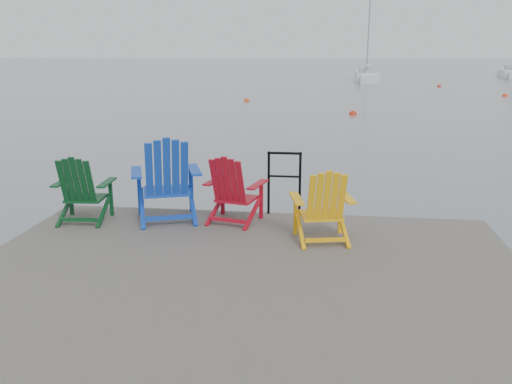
# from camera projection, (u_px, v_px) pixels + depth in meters

# --- Properties ---
(ground) EXTENTS (400.00, 400.00, 0.00)m
(ground) POSITION_uv_depth(u_px,v_px,m) (240.00, 329.00, 5.52)
(ground) COLOR slate
(ground) RESTS_ON ground
(dock) EXTENTS (6.00, 5.00, 1.40)m
(dock) POSITION_uv_depth(u_px,v_px,m) (240.00, 298.00, 5.43)
(dock) COLOR #2B2926
(dock) RESTS_ON ground
(handrail) EXTENTS (0.48, 0.04, 0.90)m
(handrail) POSITION_uv_depth(u_px,v_px,m) (284.00, 177.00, 7.58)
(handrail) COLOR black
(handrail) RESTS_ON dock
(chair_green) EXTENTS (0.77, 0.72, 0.92)m
(chair_green) POSITION_uv_depth(u_px,v_px,m) (82.00, 189.00, 7.26)
(chair_green) COLOR #0A3919
(chair_green) RESTS_ON dock
(chair_blue) EXTENTS (1.10, 1.05, 1.16)m
(chair_blue) POSITION_uv_depth(u_px,v_px,m) (166.00, 179.00, 7.28)
(chair_blue) COLOR #103AAD
(chair_blue) RESTS_ON dock
(chair_red) EXTENTS (0.84, 0.80, 0.92)m
(chair_red) POSITION_uv_depth(u_px,v_px,m) (233.00, 189.00, 7.23)
(chair_red) COLOR #A10B1C
(chair_red) RESTS_ON dock
(chair_yellow) EXTENTS (0.82, 0.78, 0.91)m
(chair_yellow) POSITION_uv_depth(u_px,v_px,m) (323.00, 205.00, 6.49)
(chair_yellow) COLOR #EFA90D
(chair_yellow) RESTS_ON dock
(sailboat_near) EXTENTS (2.16, 7.68, 10.64)m
(sailboat_near) POSITION_uv_depth(u_px,v_px,m) (366.00, 77.00, 50.62)
(sailboat_near) COLOR silver
(sailboat_near) RESTS_ON ground
(buoy_a) EXTENTS (0.35, 0.35, 0.35)m
(buoy_a) POSITION_uv_depth(u_px,v_px,m) (353.00, 115.00, 24.10)
(buoy_a) COLOR red
(buoy_a) RESTS_ON ground
(buoy_b) EXTENTS (0.33, 0.33, 0.33)m
(buoy_b) POSITION_uv_depth(u_px,v_px,m) (247.00, 101.00, 30.49)
(buoy_b) COLOR red
(buoy_b) RESTS_ON ground
(buoy_c) EXTENTS (0.35, 0.35, 0.35)m
(buoy_c) POSITION_uv_depth(u_px,v_px,m) (505.00, 96.00, 33.78)
(buoy_c) COLOR #ED380D
(buoy_c) RESTS_ON ground
(buoy_d) EXTENTS (0.33, 0.33, 0.33)m
(buoy_d) POSITION_uv_depth(u_px,v_px,m) (439.00, 87.00, 42.73)
(buoy_d) COLOR red
(buoy_d) RESTS_ON ground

